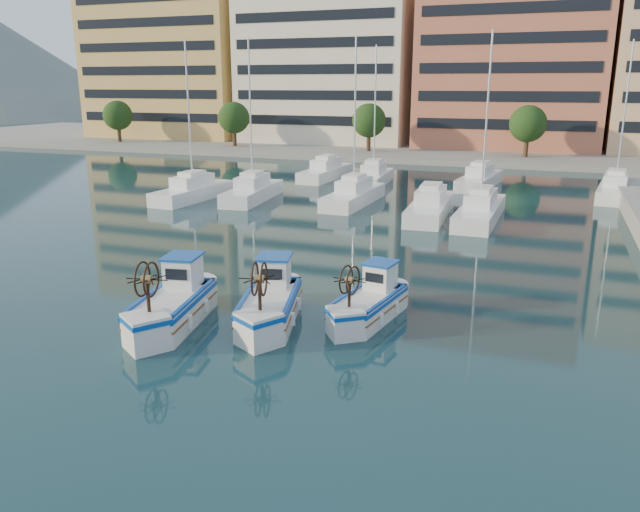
{
  "coord_description": "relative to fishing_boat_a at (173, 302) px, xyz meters",
  "views": [
    {
      "loc": [
        6.69,
        -19.41,
        8.42
      ],
      "look_at": [
        -1.95,
        4.02,
        1.5
      ],
      "focal_mm": 35.0,
      "sensor_mm": 36.0,
      "label": 1
    }
  ],
  "objects": [
    {
      "name": "fishing_boat_a",
      "position": [
        0.0,
        0.0,
        0.0
      ],
      "size": [
        2.67,
        4.76,
        2.88
      ],
      "rotation": [
        0.0,
        0.0,
        0.19
      ],
      "color": "silver",
      "rests_on": "ground"
    },
    {
      "name": "yacht_marina",
      "position": [
        3.15,
        28.88,
        -0.27
      ],
      "size": [
        39.84,
        23.31,
        11.5
      ],
      "color": "white",
      "rests_on": "ground"
    },
    {
      "name": "waterfront",
      "position": [
        14.86,
        66.37,
        10.3
      ],
      "size": [
        180.0,
        40.0,
        25.6
      ],
      "color": "gray",
      "rests_on": "ground"
    },
    {
      "name": "fishing_boat_c",
      "position": [
        6.54,
        2.89,
        -0.11
      ],
      "size": [
        2.19,
        4.09,
        2.49
      ],
      "rotation": [
        0.0,
        0.0,
        -0.15
      ],
      "color": "silver",
      "rests_on": "ground"
    },
    {
      "name": "ground",
      "position": [
        5.63,
        1.33,
        -0.8
      ],
      "size": [
        300.0,
        300.0,
        0.0
      ],
      "primitive_type": "plane",
      "color": "#1A3C44",
      "rests_on": "ground"
    },
    {
      "name": "fishing_boat_b",
      "position": [
        3.19,
        1.41,
        -0.02
      ],
      "size": [
        2.86,
        4.62,
        2.8
      ],
      "rotation": [
        0.0,
        0.0,
        0.26
      ],
      "color": "silver",
      "rests_on": "ground"
    }
  ]
}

